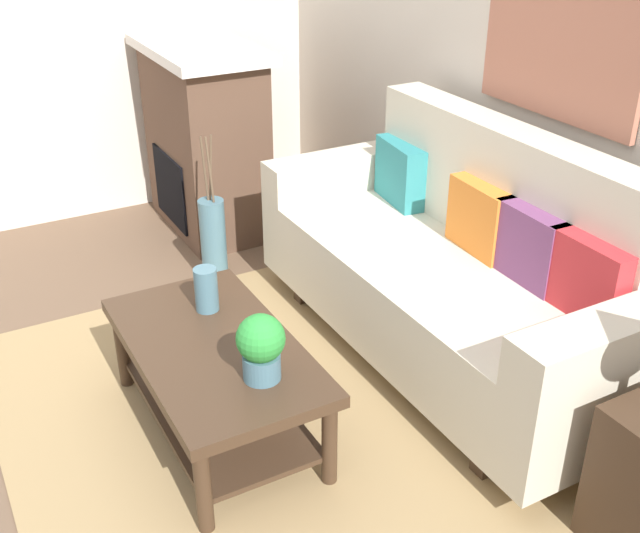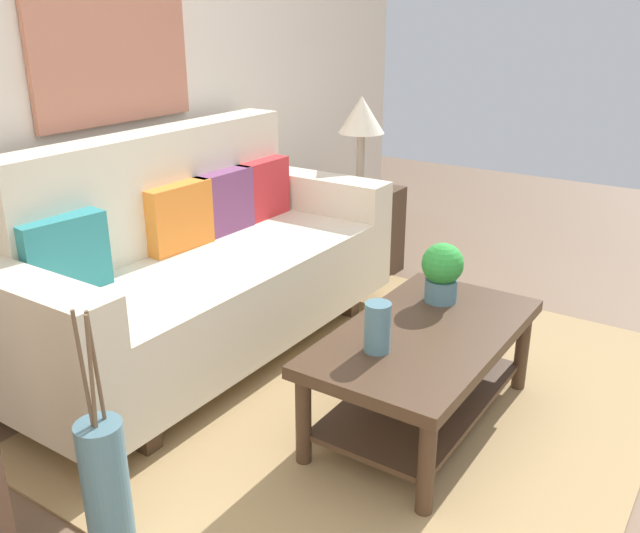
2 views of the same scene
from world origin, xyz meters
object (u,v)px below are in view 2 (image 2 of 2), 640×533
Objects in this scene: couch at (200,270)px; throw_pillow_plum at (223,202)px; throw_pillow_teal at (64,255)px; throw_pillow_crimson at (261,189)px; coffee_table at (424,356)px; tabletop_vase at (377,327)px; framed_painting at (112,40)px; potted_plant_tabletop at (442,270)px; side_table at (359,232)px; table_lamp at (361,119)px; floor_vase at (107,494)px; throw_pillow_orange at (178,217)px.

couch reaches higher than throw_pillow_plum.
throw_pillow_crimson is at bearing 0.00° from throw_pillow_teal.
tabletop_vase reaches higher than coffee_table.
framed_painting is at bearing 152.23° from throw_pillow_crimson.
tabletop_vase is at bearing 179.55° from potted_plant_tabletop.
tabletop_vase is at bearing -147.41° from side_table.
couch is 1.20m from coffee_table.
throw_pillow_plum is at bearing -46.49° from framed_painting.
potted_plant_tabletop is (-0.33, -1.25, -0.11)m from throw_pillow_crimson.
couch is 1.36m from side_table.
table_lamp is 2.73m from floor_vase.
coffee_table is 1.20× the size of framed_painting.
coffee_table is at bearing -166.19° from potted_plant_tabletop.
throw_pillow_plum is 0.73× the size of floor_vase.
throw_pillow_orange is at bearing 90.00° from couch.
table_lamp is 1.54m from framed_painting.
potted_plant_tabletop is at bearing -135.44° from side_table.
couch is at bearing 175.98° from table_lamp.
throw_pillow_teal reaches higher than tabletop_vase.
throw_pillow_plum is 1.79m from floor_vase.
throw_pillow_teal reaches higher than side_table.
throw_pillow_teal is at bearing 57.13° from floor_vase.
throw_pillow_plum is at bearing 29.14° from floor_vase.
potted_plant_tabletop reaches higher than coffee_table.
couch is at bearing -90.00° from framed_painting.
table_lamp is (0.70, -0.22, 0.31)m from throw_pillow_crimson.
throw_pillow_crimson is 0.80m from table_lamp.
potted_plant_tabletop is 1.59m from floor_vase.
throw_pillow_teal is at bearing 173.67° from table_lamp.
table_lamp reaches higher than potted_plant_tabletop.
couch reaches higher than coffee_table.
throw_pillow_teal is at bearing 180.00° from throw_pillow_orange.
throw_pillow_plum reaches higher than floor_vase.
throw_pillow_plum is at bearing 167.83° from side_table.
throw_pillow_plum is at bearing 0.00° from throw_pillow_teal.
floor_vase is 2.09m from framed_painting.
potted_plant_tabletop is at bearing -78.85° from framed_painting.
couch reaches higher than potted_plant_tabletop.
coffee_table is 1.73m from side_table.
throw_pillow_crimson is (0.65, 0.13, 0.25)m from couch.
coffee_table is 0.34m from tabletop_vase.
side_table is at bearing 0.00° from table_lamp.
side_table is 1.89m from framed_painting.
throw_pillow_crimson is (0.65, 0.00, 0.00)m from throw_pillow_orange.
throw_pillow_teal and throw_pillow_plum have the same top height.
throw_pillow_teal is 0.39× the size of framed_painting.
throw_pillow_orange and throw_pillow_crimson have the same top height.
framed_painting reaches higher than coffee_table.
potted_plant_tabletop reaches higher than side_table.
table_lamp is (1.35, -0.10, 0.56)m from couch.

